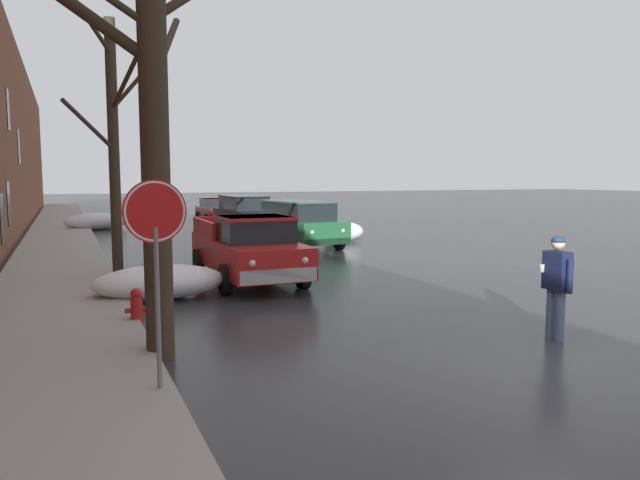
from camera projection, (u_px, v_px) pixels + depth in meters
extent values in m
plane|color=#2B2B2D|center=(557.00, 376.00, 8.19)|extent=(200.00, 200.00, 0.00)
cube|color=gray|center=(59.00, 249.00, 22.11)|extent=(2.85, 80.00, 0.15)
cube|color=black|center=(1.00, 219.00, 18.98)|extent=(0.08, 1.10, 1.60)
cube|color=black|center=(8.00, 204.00, 21.48)|extent=(0.08, 1.10, 1.60)
cube|color=black|center=(18.00, 146.00, 27.75)|extent=(0.08, 1.10, 1.60)
cube|color=black|center=(7.00, 110.00, 23.00)|extent=(0.08, 1.10, 1.60)
ellipsoid|color=white|center=(160.00, 282.00, 13.30)|extent=(2.92, 1.43, 0.77)
ellipsoid|color=white|center=(176.00, 284.00, 13.73)|extent=(0.65, 0.54, 0.54)
ellipsoid|color=white|center=(343.00, 232.00, 25.14)|extent=(1.80, 1.27, 0.85)
ellipsoid|color=white|center=(338.00, 234.00, 25.14)|extent=(0.80, 0.66, 0.66)
ellipsoid|color=white|center=(341.00, 234.00, 25.17)|extent=(0.79, 0.66, 0.66)
ellipsoid|color=white|center=(100.00, 222.00, 33.42)|extent=(2.28, 1.46, 0.47)
ellipsoid|color=white|center=(104.00, 220.00, 33.71)|extent=(0.78, 0.65, 0.65)
ellipsoid|color=white|center=(240.00, 215.00, 38.68)|extent=(2.11, 1.13, 0.52)
ellipsoid|color=white|center=(236.00, 214.00, 38.64)|extent=(0.88, 0.73, 0.73)
ellipsoid|color=white|center=(96.00, 221.00, 30.84)|extent=(3.13, 1.25, 0.88)
ellipsoid|color=white|center=(107.00, 222.00, 31.00)|extent=(0.90, 0.75, 0.75)
ellipsoid|color=white|center=(90.00, 223.00, 30.73)|extent=(0.87, 0.72, 0.72)
cylinder|color=#382B1E|center=(155.00, 151.00, 8.66)|extent=(0.42, 0.42, 6.22)
cylinder|color=#382B1E|center=(166.00, 48.00, 9.44)|extent=(0.80, 1.89, 1.41)
cylinder|color=#382B1E|center=(98.00, 23.00, 8.43)|extent=(1.56, 0.71, 1.21)
cylinder|color=#382B1E|center=(114.00, 151.00, 15.58)|extent=(0.28, 0.28, 6.80)
cylinder|color=#382B1E|center=(141.00, 76.00, 15.39)|extent=(1.54, 0.71, 1.76)
cylinder|color=#382B1E|center=(125.00, 82.00, 14.58)|extent=(0.61, 2.09, 1.22)
cylinder|color=#382B1E|center=(89.00, 126.00, 14.70)|extent=(1.31, 1.40, 1.16)
cylinder|color=#382B1E|center=(90.00, 22.00, 14.24)|extent=(1.13, 1.89, 1.11)
cube|color=red|center=(247.00, 253.00, 15.60)|extent=(1.97, 5.38, 0.76)
cube|color=black|center=(254.00, 229.00, 14.84)|extent=(1.69, 1.74, 0.64)
cube|color=red|center=(254.00, 218.00, 14.81)|extent=(1.72, 1.79, 0.08)
cube|color=red|center=(267.00, 226.00, 16.86)|extent=(0.14, 2.57, 0.44)
cube|color=red|center=(204.00, 228.00, 16.18)|extent=(0.14, 2.57, 0.44)
cube|color=red|center=(223.00, 223.00, 17.95)|extent=(1.79, 0.13, 0.44)
cube|color=#B7B7BC|center=(278.00, 276.00, 13.22)|extent=(1.79, 0.15, 0.32)
sphere|color=white|center=(305.00, 260.00, 13.38)|extent=(0.16, 0.16, 0.16)
sphere|color=white|center=(252.00, 263.00, 12.91)|extent=(0.16, 0.16, 0.16)
cylinder|color=black|center=(303.00, 274.00, 14.53)|extent=(0.23, 0.72, 0.72)
cylinder|color=black|center=(225.00, 279.00, 13.80)|extent=(0.23, 0.72, 0.72)
cylinder|color=black|center=(264.00, 258.00, 17.48)|extent=(0.23, 0.72, 0.72)
cylinder|color=black|center=(199.00, 261.00, 16.75)|extent=(0.23, 0.72, 0.72)
cube|color=#1E5633|center=(298.00, 229.00, 22.95)|extent=(2.35, 4.82, 0.80)
cube|color=black|center=(298.00, 210.00, 22.91)|extent=(1.95, 3.40, 0.68)
cube|color=#1E5633|center=(298.00, 202.00, 22.88)|extent=(2.00, 3.47, 0.06)
cube|color=black|center=(327.00, 242.00, 20.99)|extent=(1.88, 0.30, 0.22)
cube|color=black|center=(274.00, 231.00, 24.96)|extent=(1.88, 0.30, 0.22)
cylinder|color=black|center=(339.00, 241.00, 22.20)|extent=(0.24, 0.69, 0.68)
cylinder|color=black|center=(292.00, 244.00, 21.26)|extent=(0.24, 0.69, 0.68)
cylinder|color=black|center=(304.00, 235.00, 24.72)|extent=(0.24, 0.69, 0.68)
cylinder|color=black|center=(260.00, 237.00, 23.78)|extent=(0.24, 0.69, 0.68)
sphere|color=silver|center=(343.00, 231.00, 21.23)|extent=(0.14, 0.14, 0.14)
sphere|color=silver|center=(312.00, 232.00, 20.63)|extent=(0.14, 0.14, 0.14)
cube|color=black|center=(244.00, 218.00, 29.28)|extent=(1.99, 4.63, 0.80)
cube|color=black|center=(243.00, 203.00, 29.25)|extent=(1.70, 3.25, 0.68)
cube|color=black|center=(243.00, 196.00, 29.22)|extent=(1.74, 3.32, 0.06)
cube|color=black|center=(259.00, 227.00, 27.28)|extent=(1.85, 0.16, 0.22)
cube|color=black|center=(231.00, 220.00, 31.34)|extent=(1.85, 0.16, 0.22)
cylinder|color=black|center=(272.00, 227.00, 28.44)|extent=(0.20, 0.68, 0.68)
cylinder|color=black|center=(233.00, 229.00, 27.64)|extent=(0.20, 0.68, 0.68)
cylinder|color=black|center=(253.00, 223.00, 31.01)|extent=(0.20, 0.68, 0.68)
cylinder|color=black|center=(217.00, 224.00, 30.21)|extent=(0.20, 0.68, 0.68)
sphere|color=silver|center=(271.00, 219.00, 27.47)|extent=(0.14, 0.14, 0.14)
sphere|color=silver|center=(246.00, 219.00, 26.97)|extent=(0.14, 0.14, 0.14)
cube|color=maroon|center=(215.00, 212.00, 36.25)|extent=(1.65, 4.22, 0.60)
cube|color=black|center=(214.00, 203.00, 36.39)|extent=(1.40, 2.20, 0.52)
cube|color=maroon|center=(214.00, 199.00, 36.36)|extent=(1.44, 2.24, 0.06)
cube|color=black|center=(223.00, 217.00, 34.39)|extent=(1.57, 0.14, 0.22)
cube|color=black|center=(208.00, 213.00, 38.15)|extent=(1.57, 0.14, 0.22)
cylinder|color=black|center=(234.00, 218.00, 35.40)|extent=(0.19, 0.60, 0.60)
cylinder|color=black|center=(206.00, 219.00, 34.77)|extent=(0.19, 0.60, 0.60)
cylinder|color=black|center=(223.00, 216.00, 37.79)|extent=(0.19, 0.60, 0.60)
cylinder|color=black|center=(198.00, 216.00, 37.16)|extent=(0.19, 0.60, 0.60)
sphere|color=silver|center=(232.00, 213.00, 34.53)|extent=(0.14, 0.14, 0.14)
sphere|color=silver|center=(214.00, 213.00, 34.14)|extent=(0.14, 0.14, 0.14)
cylinder|color=slate|center=(560.00, 316.00, 9.85)|extent=(0.16, 0.16, 0.86)
cylinder|color=slate|center=(551.00, 314.00, 10.03)|extent=(0.16, 0.16, 0.86)
cube|color=#141938|center=(557.00, 271.00, 9.86)|extent=(0.28, 0.43, 0.64)
cylinder|color=#141938|center=(570.00, 276.00, 9.63)|extent=(0.11, 0.11, 0.56)
cylinder|color=#141938|center=(545.00, 272.00, 10.10)|extent=(0.11, 0.11, 0.56)
sphere|color=beige|center=(558.00, 243.00, 9.81)|extent=(0.22, 0.22, 0.22)
ellipsoid|color=#1E2D4C|center=(558.00, 241.00, 9.81)|extent=(0.23, 0.23, 0.17)
cylinder|color=beige|center=(542.00, 269.00, 9.92)|extent=(0.08, 0.08, 0.11)
cylinder|color=silver|center=(542.00, 265.00, 9.92)|extent=(0.09, 0.09, 0.02)
cylinder|color=#B21E19|center=(137.00, 311.00, 10.88)|extent=(0.22, 0.22, 0.55)
sphere|color=#B21E19|center=(136.00, 294.00, 10.85)|extent=(0.21, 0.21, 0.21)
cylinder|color=#B21E19|center=(128.00, 311.00, 10.82)|extent=(0.10, 0.09, 0.09)
cylinder|color=#B21E19|center=(146.00, 309.00, 10.94)|extent=(0.10, 0.09, 0.09)
cylinder|color=slate|center=(158.00, 315.00, 7.20)|extent=(0.06, 0.06, 2.13)
cylinder|color=red|center=(155.00, 211.00, 7.07)|extent=(0.76, 0.09, 0.76)
torus|color=white|center=(155.00, 211.00, 7.07)|extent=(0.74, 0.10, 0.74)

